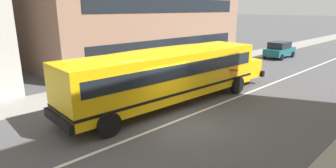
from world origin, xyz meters
TOP-DOWN VIEW (x-y plane):
  - ground_plane at (0.00, 0.00)m, footprint 400.00×400.00m
  - sidewalk_far at (0.00, 7.07)m, footprint 120.00×3.00m
  - lane_centreline at (0.00, 0.00)m, footprint 110.00×0.16m
  - school_bus at (1.54, 1.88)m, footprint 13.42×3.45m
  - parked_car_teal_by_hydrant at (19.28, 4.21)m, footprint 3.91×1.90m

SIDE VIEW (x-z plane):
  - ground_plane at x=0.00m, z-range 0.00..0.00m
  - lane_centreline at x=0.00m, z-range 0.00..0.01m
  - sidewalk_far at x=0.00m, z-range 0.00..0.01m
  - parked_car_teal_by_hydrant at x=19.28m, z-range 0.02..1.66m
  - school_bus at x=1.54m, z-range 0.28..3.26m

